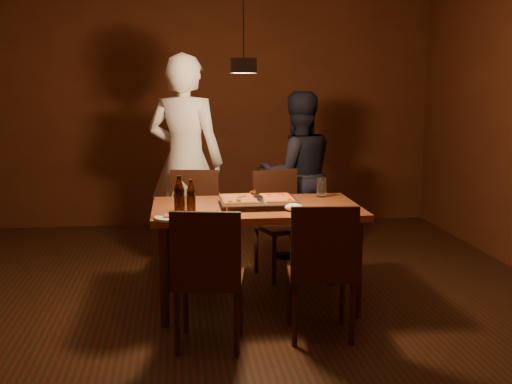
{
  "coord_description": "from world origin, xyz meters",
  "views": [
    {
      "loc": [
        -0.46,
        -4.41,
        1.64
      ],
      "look_at": [
        0.1,
        0.15,
        0.85
      ],
      "focal_mm": 45.0,
      "sensor_mm": 36.0,
      "label": 1
    }
  ],
  "objects": [
    {
      "name": "dining_table",
      "position": [
        0.1,
        0.15,
        0.68
      ],
      "size": [
        1.5,
        0.9,
        0.75
      ],
      "color": "brown",
      "rests_on": "floor"
    },
    {
      "name": "chair_far_left",
      "position": [
        -0.34,
        0.97,
        0.54
      ],
      "size": [
        0.49,
        0.49,
        0.49
      ],
      "rotation": [
        0.0,
        0.0,
        2.97
      ],
      "color": "#38190F",
      "rests_on": "floor"
    },
    {
      "name": "diner_dark",
      "position": [
        0.65,
        1.41,
        0.78
      ],
      "size": [
        0.83,
        0.69,
        1.56
      ],
      "primitive_type": "imported",
      "rotation": [
        0.0,
        0.0,
        3.28
      ],
      "color": "black",
      "rests_on": "floor"
    },
    {
      "name": "pizza_meat",
      "position": [
        -0.03,
        0.13,
        0.81
      ],
      "size": [
        0.26,
        0.39,
        0.02
      ],
      "primitive_type": "cube",
      "rotation": [
        0.0,
        0.0,
        0.04
      ],
      "color": "maroon",
      "rests_on": "pizza_tray"
    },
    {
      "name": "water_glass_left",
      "position": [
        -0.42,
        0.02,
        0.8
      ],
      "size": [
        0.07,
        0.07,
        0.11
      ],
      "primitive_type": "cylinder",
      "color": "silver",
      "rests_on": "dining_table"
    },
    {
      "name": "plate_slice",
      "position": [
        -0.5,
        -0.25,
        0.76
      ],
      "size": [
        0.23,
        0.23,
        0.03
      ],
      "color": "white",
      "rests_on": "dining_table"
    },
    {
      "name": "pendant_lamp",
      "position": [
        0.0,
        0.0,
        1.76
      ],
      "size": [
        0.18,
        0.18,
        1.1
      ],
      "color": "black",
      "rests_on": "ceiling"
    },
    {
      "name": "beer_bottle_b",
      "position": [
        -0.37,
        -0.07,
        0.87
      ],
      "size": [
        0.06,
        0.06,
        0.23
      ],
      "color": "black",
      "rests_on": "dining_table"
    },
    {
      "name": "beer_bottle_a",
      "position": [
        -0.45,
        -0.14,
        0.89
      ],
      "size": [
        0.07,
        0.07,
        0.27
      ],
      "color": "black",
      "rests_on": "dining_table"
    },
    {
      "name": "diner_white",
      "position": [
        -0.39,
        1.26,
        0.94
      ],
      "size": [
        0.81,
        0.68,
        1.89
      ],
      "primitive_type": "imported",
      "rotation": [
        0.0,
        0.0,
        2.75
      ],
      "color": "white",
      "rests_on": "floor"
    },
    {
      "name": "chair_near_right",
      "position": [
        0.43,
        -0.58,
        0.54
      ],
      "size": [
        0.46,
        0.46,
        0.49
      ],
      "rotation": [
        0.0,
        0.0,
        -0.09
      ],
      "color": "#38190F",
      "rests_on": "floor"
    },
    {
      "name": "chair_near_left",
      "position": [
        -0.29,
        -0.65,
        0.54
      ],
      "size": [
        0.48,
        0.48,
        0.49
      ],
      "rotation": [
        0.0,
        0.0,
        -0.16
      ],
      "color": "#38190F",
      "rests_on": "floor"
    },
    {
      "name": "pizza_cheese",
      "position": [
        0.26,
        0.13,
        0.81
      ],
      "size": [
        0.22,
        0.35,
        0.02
      ],
      "primitive_type": "cube",
      "rotation": [
        0.0,
        0.0,
        0.0
      ],
      "color": "gold",
      "rests_on": "pizza_tray"
    },
    {
      "name": "chair_far_right",
      "position": [
        0.4,
        0.89,
        0.54
      ],
      "size": [
        0.52,
        0.52,
        0.49
      ],
      "rotation": [
        0.0,
        0.0,
        3.44
      ],
      "color": "#38190F",
      "rests_on": "floor"
    },
    {
      "name": "room_shell",
      "position": [
        0.0,
        0.0,
        1.4
      ],
      "size": [
        6.0,
        6.0,
        6.0
      ],
      "color": "#3B1C10",
      "rests_on": "ground"
    },
    {
      "name": "water_glass_right",
      "position": [
        0.66,
        0.44,
        0.83
      ],
      "size": [
        0.08,
        0.08,
        0.15
      ],
      "primitive_type": "cylinder",
      "color": "silver",
      "rests_on": "dining_table"
    },
    {
      "name": "spatula",
      "position": [
        0.11,
        0.15,
        0.81
      ],
      "size": [
        0.12,
        0.25,
        0.04
      ],
      "primitive_type": null,
      "rotation": [
        0.0,
        0.0,
        0.13
      ],
      "color": "silver",
      "rests_on": "pizza_tray"
    },
    {
      "name": "pizza_tray",
      "position": [
        0.12,
        0.13,
        0.77
      ],
      "size": [
        0.55,
        0.46,
        0.05
      ],
      "primitive_type": "cube",
      "rotation": [
        0.0,
        0.0,
        -0.01
      ],
      "color": "silver",
      "rests_on": "dining_table"
    },
    {
      "name": "napkin",
      "position": [
        0.34,
        -0.09,
        0.78
      ],
      "size": [
        0.13,
        0.1,
        0.05
      ],
      "primitive_type": "ellipsoid",
      "color": "white",
      "rests_on": "dining_table"
    }
  ]
}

